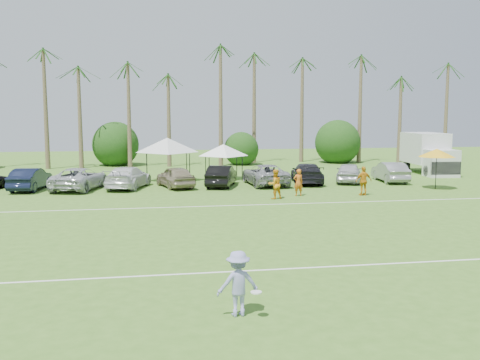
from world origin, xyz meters
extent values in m
plane|color=#416E21|center=(0.00, 0.00, 0.00)|extent=(120.00, 120.00, 0.00)
cube|color=white|center=(0.00, 2.00, 0.01)|extent=(80.00, 0.10, 0.01)
cube|color=white|center=(0.00, 14.00, 0.01)|extent=(80.00, 0.10, 0.01)
cone|color=brown|center=(-12.00, 38.00, 5.00)|extent=(0.44, 0.44, 10.00)
cone|color=brown|center=(-8.00, 38.00, 5.50)|extent=(0.44, 0.44, 11.00)
cone|color=brown|center=(-4.00, 38.00, 4.00)|extent=(0.44, 0.44, 8.00)
cone|color=brown|center=(0.00, 38.00, 4.50)|extent=(0.44, 0.44, 9.00)
cone|color=brown|center=(4.00, 38.00, 5.00)|extent=(0.44, 0.44, 10.00)
cone|color=brown|center=(8.00, 38.00, 5.50)|extent=(0.44, 0.44, 11.00)
cone|color=brown|center=(13.00, 38.00, 4.00)|extent=(0.44, 0.44, 8.00)
cone|color=brown|center=(18.00, 38.00, 4.50)|extent=(0.44, 0.44, 9.00)
cone|color=brown|center=(23.00, 38.00, 5.00)|extent=(0.44, 0.44, 10.00)
cone|color=brown|center=(27.00, 38.00, 5.50)|extent=(0.44, 0.44, 11.00)
cylinder|color=brown|center=(-6.00, 39.00, 0.70)|extent=(0.30, 0.30, 1.40)
sphere|color=#153A10|center=(-6.00, 39.00, 1.80)|extent=(4.00, 4.00, 4.00)
cylinder|color=brown|center=(6.00, 39.00, 0.70)|extent=(0.30, 0.30, 1.40)
sphere|color=#153A10|center=(6.00, 39.00, 1.80)|extent=(4.00, 4.00, 4.00)
cylinder|color=brown|center=(16.00, 39.00, 0.70)|extent=(0.30, 0.30, 1.40)
sphere|color=#153A10|center=(16.00, 39.00, 1.80)|extent=(4.00, 4.00, 4.00)
imported|color=#D36217|center=(5.91, 16.77, 0.81)|extent=(0.64, 0.46, 1.62)
imported|color=orange|center=(4.25, 15.87, 0.86)|extent=(0.97, 0.84, 1.71)
imported|color=orange|center=(9.84, 16.26, 0.88)|extent=(1.07, 0.53, 1.76)
cube|color=silver|center=(20.02, 27.72, 2.07)|extent=(2.95, 4.86, 2.52)
cube|color=silver|center=(19.72, 24.50, 1.06)|extent=(2.48, 2.03, 2.12)
cube|color=black|center=(19.65, 23.75, 0.76)|extent=(2.34, 0.52, 1.01)
cube|color=#E5590C|center=(21.29, 27.60, 1.62)|extent=(0.17, 1.61, 0.91)
cylinder|color=black|center=(18.73, 24.80, 0.45)|extent=(0.39, 0.93, 0.91)
cylinder|color=black|center=(20.74, 24.61, 0.45)|extent=(0.39, 0.93, 0.91)
cylinder|color=black|center=(19.13, 29.02, 0.45)|extent=(0.39, 0.93, 0.91)
cylinder|color=black|center=(21.14, 28.83, 0.45)|extent=(0.39, 0.93, 0.91)
cylinder|color=black|center=(-3.04, 23.68, 1.06)|extent=(0.06, 0.06, 2.12)
cylinder|color=black|center=(-0.06, 23.68, 1.06)|extent=(0.06, 0.06, 2.12)
cylinder|color=black|center=(-3.04, 26.67, 1.06)|extent=(0.06, 0.06, 2.12)
cylinder|color=black|center=(-0.06, 26.67, 1.06)|extent=(0.06, 0.06, 2.12)
pyramid|color=silver|center=(-1.55, 25.18, 3.19)|extent=(4.59, 4.59, 1.06)
cylinder|color=black|center=(1.43, 24.59, 0.88)|extent=(0.06, 0.06, 1.76)
cylinder|color=black|center=(3.87, 24.59, 0.88)|extent=(0.06, 0.06, 1.76)
cylinder|color=black|center=(1.43, 27.03, 0.88)|extent=(0.06, 0.06, 1.76)
cylinder|color=black|center=(3.87, 27.03, 0.88)|extent=(0.06, 0.06, 1.76)
pyramid|color=white|center=(2.65, 25.81, 2.64)|extent=(3.80, 3.80, 0.88)
cylinder|color=black|center=(15.58, 18.07, 1.19)|extent=(0.05, 0.05, 2.38)
cone|color=gold|center=(15.58, 18.07, 2.38)|extent=(2.38, 2.38, 0.54)
imported|color=#9092CC|center=(-0.85, -1.60, 0.80)|extent=(1.09, 0.69, 1.60)
cylinder|color=white|center=(-0.46, -1.89, 0.65)|extent=(0.27, 0.27, 0.03)
imported|color=black|center=(-10.48, 22.10, 0.72)|extent=(2.10, 4.53, 1.44)
imported|color=#B4B6BA|center=(-7.37, 21.78, 0.72)|extent=(3.63, 5.61, 1.44)
imported|color=silver|center=(-4.27, 22.00, 0.72)|extent=(3.33, 5.32, 1.44)
imported|color=gray|center=(-1.16, 21.80, 0.72)|extent=(2.74, 4.52, 1.44)
imported|color=black|center=(1.94, 21.80, 0.72)|extent=(2.73, 4.62, 1.44)
imported|color=gray|center=(5.04, 22.01, 0.72)|extent=(2.63, 5.28, 1.44)
imported|color=black|center=(8.15, 22.35, 0.72)|extent=(2.92, 5.25, 1.44)
imported|color=#BCBDC0|center=(11.25, 22.34, 0.72)|extent=(3.18, 4.55, 1.44)
imported|color=gray|center=(14.36, 22.19, 0.72)|extent=(1.99, 4.50, 1.44)
camera|label=1|loc=(-2.92, -13.91, 4.85)|focal=40.00mm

